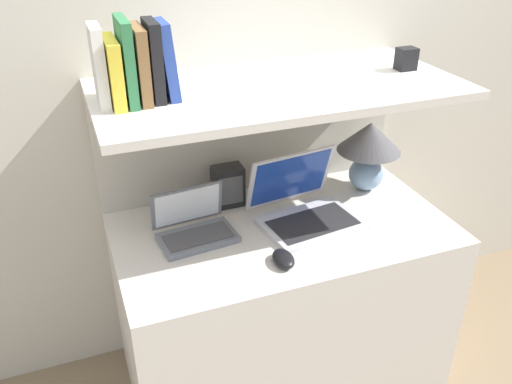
% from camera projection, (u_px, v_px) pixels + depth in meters
% --- Properties ---
extents(wall_back, '(6.00, 0.05, 2.40)m').
position_uv_depth(wall_back, '(246.00, 66.00, 2.02)').
color(wall_back, beige).
rests_on(wall_back, ground_plane).
extents(desk, '(1.20, 0.65, 0.72)m').
position_uv_depth(desk, '(282.00, 305.00, 2.11)').
color(desk, silver).
rests_on(desk, ground_plane).
extents(back_riser, '(1.20, 0.04, 1.19)m').
position_uv_depth(back_riser, '(251.00, 210.00, 2.27)').
color(back_riser, beige).
rests_on(back_riser, ground_plane).
extents(shelf, '(1.20, 0.58, 0.03)m').
position_uv_depth(shelf, '(279.00, 89.00, 1.75)').
color(shelf, silver).
rests_on(shelf, back_riser).
extents(table_lamp, '(0.25, 0.25, 0.28)m').
position_uv_depth(table_lamp, '(369.00, 146.00, 2.10)').
color(table_lamp, '#7593B2').
rests_on(table_lamp, desk).
extents(laptop_large, '(0.38, 0.35, 0.24)m').
position_uv_depth(laptop_large, '(304.00, 208.00, 1.96)').
color(laptop_large, silver).
rests_on(laptop_large, desk).
extents(laptop_small, '(0.28, 0.21, 0.17)m').
position_uv_depth(laptop_small, '(194.00, 227.00, 1.87)').
color(laptop_small, slate).
rests_on(laptop_small, desk).
extents(computer_mouse, '(0.07, 0.11, 0.04)m').
position_uv_depth(computer_mouse, '(283.00, 259.00, 1.74)').
color(computer_mouse, black).
rests_on(computer_mouse, desk).
extents(router_box, '(0.11, 0.08, 0.16)m').
position_uv_depth(router_box, '(228.00, 186.00, 2.04)').
color(router_box, black).
rests_on(router_box, desk).
extents(book_white, '(0.03, 0.13, 0.23)m').
position_uv_depth(book_white, '(99.00, 67.00, 1.52)').
color(book_white, silver).
rests_on(book_white, shelf).
extents(book_yellow, '(0.04, 0.18, 0.19)m').
position_uv_depth(book_yellow, '(113.00, 72.00, 1.54)').
color(book_yellow, gold).
rests_on(book_yellow, shelf).
extents(book_green, '(0.03, 0.17, 0.24)m').
position_uv_depth(book_green, '(126.00, 62.00, 1.54)').
color(book_green, '#2D7042').
rests_on(book_green, shelf).
extents(book_brown, '(0.03, 0.16, 0.22)m').
position_uv_depth(book_brown, '(140.00, 65.00, 1.56)').
color(book_brown, brown).
rests_on(book_brown, shelf).
extents(book_black, '(0.03, 0.13, 0.23)m').
position_uv_depth(book_black, '(154.00, 61.00, 1.57)').
color(book_black, black).
rests_on(book_black, shelf).
extents(book_blue, '(0.05, 0.12, 0.23)m').
position_uv_depth(book_blue, '(166.00, 60.00, 1.58)').
color(book_blue, '#284293').
rests_on(book_blue, shelf).
extents(shelf_gadget, '(0.07, 0.05, 0.08)m').
position_uv_depth(shelf_gadget, '(406.00, 59.00, 1.88)').
color(shelf_gadget, black).
rests_on(shelf_gadget, shelf).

